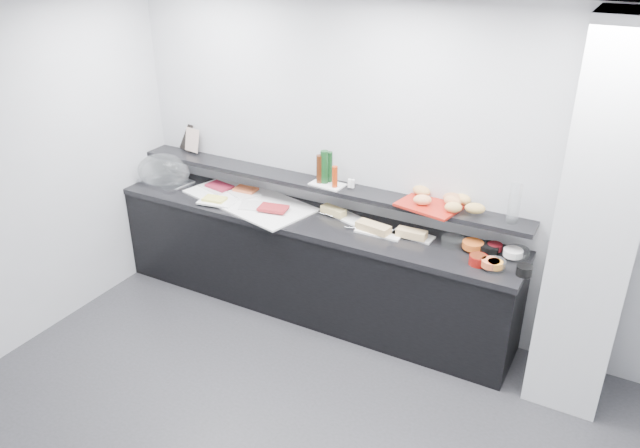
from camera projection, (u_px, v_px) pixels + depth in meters
The scene contains 56 objects.
back_wall at pixel (402, 170), 4.97m from camera, with size 5.00×0.02×2.70m, color #AEB1B6.
ceiling at pixel (253, 32), 2.80m from camera, with size 5.00×5.00×0.00m, color white.
column at pixel (598, 228), 4.05m from camera, with size 0.50×0.50×2.70m, color white.
buffet_cabinet at pixel (309, 266), 5.45m from camera, with size 3.60×0.60×0.85m, color black.
counter_top at pixel (308, 219), 5.25m from camera, with size 3.62×0.62×0.05m, color black.
wall_shelf at pixel (318, 185), 5.27m from camera, with size 3.60×0.25×0.04m, color black.
cloche_base at pixel (166, 182), 5.87m from camera, with size 0.47×0.31×0.04m, color #AEAFB4.
cloche_dome at pixel (164, 171), 5.83m from camera, with size 0.50×0.33×0.34m, color white.
linen_runner at pixel (249, 200), 5.52m from camera, with size 1.20×0.57×0.01m, color white.
platter_meat_a at pixel (217, 187), 5.75m from camera, with size 0.31×0.21×0.01m, color silver.
food_meat_a at pixel (219, 186), 5.73m from camera, with size 0.24×0.15×0.02m, color maroon.
platter_salmon at pixel (242, 192), 5.65m from camera, with size 0.31×0.21×0.01m, color white.
food_salmon at pixel (246, 189), 5.66m from camera, with size 0.21×0.13×0.02m, color #DF5D2D.
platter_cheese at pixel (217, 201), 5.47m from camera, with size 0.31×0.21×0.01m, color white.
food_cheese at pixel (215, 199), 5.47m from camera, with size 0.20×0.13×0.02m, color #E4DA58.
platter_meat_b at pixel (256, 206), 5.38m from camera, with size 0.28×0.19×0.01m, color silver.
food_meat_b at pixel (273, 208), 5.29m from camera, with size 0.24×0.15×0.02m, color maroon.
sandwich_plate_left at pixel (350, 218), 5.19m from camera, with size 0.37×0.16×0.01m, color white.
sandwich_food_left at pixel (333, 211), 5.24m from camera, with size 0.22×0.09×0.06m, color tan.
tongs_left at pixel (325, 214), 5.24m from camera, with size 0.01×0.01×0.16m, color silver.
sandwich_plate_mid at pixel (379, 232), 4.96m from camera, with size 0.37×0.16×0.01m, color white.
sandwich_food_mid at pixel (373, 227), 4.96m from camera, with size 0.28×0.11×0.06m, color tan.
tongs_mid at pixel (354, 228), 5.00m from camera, with size 0.01×0.01×0.16m, color silver.
sandwich_plate_right at pixel (413, 235), 4.91m from camera, with size 0.33×0.14×0.01m, color silver.
sandwich_food_right at pixel (411, 234), 4.86m from camera, with size 0.24×0.09×0.06m, color tan.
tongs_right at pixel (413, 238), 4.86m from camera, with size 0.01×0.01×0.16m, color silver.
bowl_glass_fruit at pixel (453, 241), 4.77m from camera, with size 0.17×0.17×0.07m, color silver.
fill_glass_fruit at pixel (473, 245), 4.69m from camera, with size 0.16×0.16×0.05m, color #CB561B.
bowl_black_jam at pixel (489, 249), 4.66m from camera, with size 0.15×0.15×0.07m, color black.
fill_black_jam at pixel (495, 247), 4.66m from camera, with size 0.11×0.11×0.05m, color #4F0B10.
bowl_glass_cream at pixel (517, 253), 4.59m from camera, with size 0.18×0.18×0.07m, color silver.
fill_glass_cream at pixel (513, 253), 4.58m from camera, with size 0.14×0.14×0.05m, color white.
bowl_red_jam at pixel (478, 260), 4.51m from camera, with size 0.13×0.13×0.07m, color maroon.
fill_red_jam at pixel (478, 258), 4.50m from camera, with size 0.12×0.12×0.05m, color #521B0B.
bowl_glass_salmon at pixel (495, 265), 4.44m from camera, with size 0.15×0.15×0.07m, color silver.
fill_glass_salmon at pixel (490, 263), 4.44m from camera, with size 0.13×0.13×0.05m, color #DD6436.
bowl_black_fruit at pixel (524, 270), 4.37m from camera, with size 0.11×0.11×0.07m, color black.
fill_black_fruit at pixel (495, 264), 4.42m from camera, with size 0.11×0.11×0.05m, color orange.
framed_print at pixel (186, 136), 5.96m from camera, with size 0.22×0.02×0.26m, color black.
print_art at pixel (192, 140), 5.86m from camera, with size 0.17×0.00×0.22m, color tan.
condiment_tray at pixel (328, 184), 5.21m from camera, with size 0.28×0.17×0.01m, color white.
bottle_green_a at pixel (329, 167), 5.20m from camera, with size 0.05×0.05×0.26m, color #0D3315.
bottle_brown at pixel (320, 169), 5.18m from camera, with size 0.06×0.06×0.24m, color #3D1B0B.
bottle_green_b at pixel (324, 167), 5.16m from camera, with size 0.07×0.07×0.28m, color #0F3A16.
bottle_hot at pixel (335, 177), 5.10m from camera, with size 0.05×0.05×0.18m, color #A22D0B.
shaker_salt at pixel (350, 183), 5.12m from camera, with size 0.03×0.03×0.07m, color white.
shaker_pepper at pixel (353, 184), 5.11m from camera, with size 0.03×0.03×0.07m, color silver.
bread_tray at pixel (429, 206), 4.81m from camera, with size 0.46×0.32×0.02m, color #A51D11.
bread_roll_nw at pixel (421, 191), 4.94m from camera, with size 0.16×0.10×0.08m, color #BF8848.
bread_roll_n at pixel (463, 199), 4.80m from camera, with size 0.13×0.09×0.08m, color tan.
bread_roll_ne at pixel (453, 198), 4.82m from camera, with size 0.16×0.10×0.08m, color #B26D44.
bread_roll_sw at pixel (422, 200), 4.79m from camera, with size 0.14×0.09×0.08m, color #D68651.
bread_roll_s at pixel (453, 207), 4.66m from camera, with size 0.13×0.08×0.08m, color tan.
bread_roll_se at pixel (475, 208), 4.65m from camera, with size 0.15×0.10×0.08m, color tan.
bread_roll_midw at pixel (452, 201), 4.77m from camera, with size 0.14×0.09×0.08m, color #C8834C.
carafe at pixel (514, 204), 4.51m from camera, with size 0.09×0.09×0.30m, color silver.
Camera 1 is at (1.65, -2.39, 3.16)m, focal length 35.00 mm.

